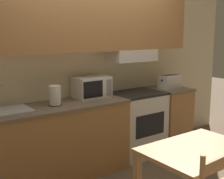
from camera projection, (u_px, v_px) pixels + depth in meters
name	position (u px, v px, depth m)	size (l,w,h in m)	color
ground_plane	(86.00, 158.00, 4.30)	(16.00, 16.00, 0.00)	brown
wall_back	(88.00, 44.00, 3.97)	(5.46, 0.38, 2.55)	beige
lower_counter_main	(53.00, 143.00, 3.63)	(1.85, 0.61, 0.89)	#B27A47
lower_counter_right_stub	(168.00, 117.00, 4.73)	(0.51, 0.61, 0.89)	#B27A47
stove_range	(136.00, 124.00, 4.39)	(0.72, 0.57, 0.89)	white
microwave	(91.00, 87.00, 3.98)	(0.45, 0.31, 0.26)	white
toaster	(170.00, 81.00, 4.65)	(0.33, 0.19, 0.19)	white
sink_basin	(3.00, 111.00, 3.22)	(0.56, 0.39, 0.29)	#B7BABF
paper_towel_roll	(55.00, 96.00, 3.54)	(0.15, 0.15, 0.23)	black
dining_table	(197.00, 163.00, 2.62)	(0.92, 0.65, 0.77)	tan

